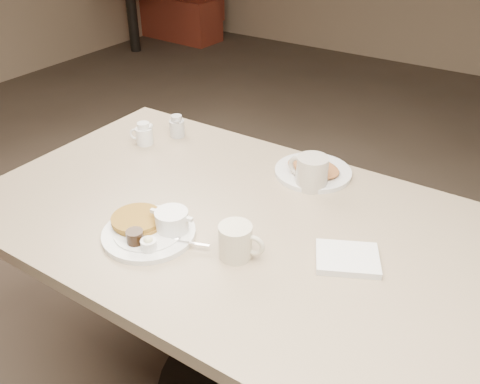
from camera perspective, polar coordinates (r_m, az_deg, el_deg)
The scene contains 9 objects.
diner_table at distance 1.51m, azimuth -0.42°, elevation -8.06°, with size 1.50×0.90×0.75m.
main_plate at distance 1.35m, azimuth -9.99°, elevation -3.99°, with size 0.32×0.29×0.07m.
coffee_mug_near at distance 1.24m, azimuth -0.39°, elevation -5.57°, with size 0.13×0.10×0.09m.
napkin at distance 1.28m, azimuth 12.06°, elevation -7.37°, with size 0.19×0.18×0.02m.
coffee_mug_far at distance 1.53m, azimuth 8.04°, elevation 2.26°, with size 0.14×0.11×0.10m.
creamer_left at distance 1.81m, azimuth -10.82°, elevation 6.44°, with size 0.08×0.07×0.08m.
creamer_right at distance 1.85m, azimuth -7.15°, elevation 7.35°, with size 0.07×0.08×0.08m.
hash_plate at distance 1.62m, azimuth 8.27°, elevation 2.43°, with size 0.27×0.27×0.04m.
booth_back_left at distance 5.93m, azimuth -7.51°, elevation 20.75°, with size 1.10×1.26×1.12m.
Camera 1 is at (0.64, -0.96, 1.56)m, focal length 37.71 mm.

